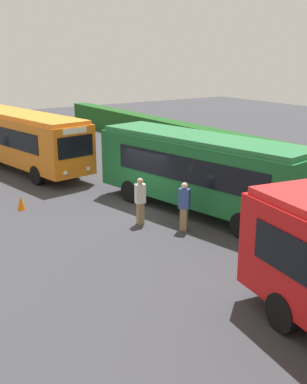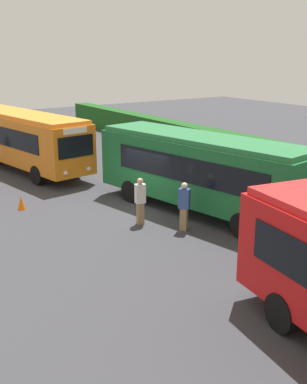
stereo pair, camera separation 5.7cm
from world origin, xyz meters
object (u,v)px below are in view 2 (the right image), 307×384
(traffic_cone, at_px, (21,203))
(person_right, at_px, (184,205))
(bus_green, at_px, (200,169))
(bus_orange, at_px, (25,138))
(person_center, at_px, (140,200))

(traffic_cone, bearing_deg, person_right, 36.60)
(person_right, height_order, traffic_cone, person_right)
(bus_green, bearing_deg, bus_orange, 7.18)
(bus_green, xyz_separation_m, person_right, (1.38, -1.84, -0.87))
(person_center, bearing_deg, traffic_cone, 45.40)
(bus_orange, height_order, bus_green, bus_green)
(person_center, bearing_deg, bus_orange, 11.68)
(bus_orange, height_order, person_right, bus_orange)
(bus_orange, relative_size, person_center, 5.60)
(bus_orange, xyz_separation_m, bus_green, (11.22, 3.56, 0.00))
(bus_orange, distance_m, bus_green, 11.78)
(person_center, height_order, traffic_cone, person_center)
(person_right, bearing_deg, bus_orange, -118.72)
(bus_orange, bearing_deg, person_right, -1.38)
(bus_orange, relative_size, traffic_cone, 17.52)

